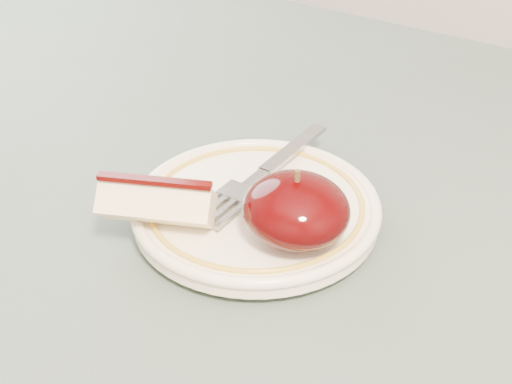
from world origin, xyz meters
The scene contains 5 objects.
table centered at (0.00, 0.00, 0.66)m, with size 0.90×0.90×0.75m.
plate centered at (0.10, 0.01, 0.76)m, with size 0.18×0.18×0.02m.
apple_half centered at (0.15, -0.01, 0.79)m, with size 0.07×0.07×0.05m.
apple_wedge centered at (0.06, -0.05, 0.79)m, with size 0.09×0.06×0.04m.
fork centered at (0.09, 0.05, 0.77)m, with size 0.03×0.17×0.00m.
Camera 1 is at (0.34, -0.35, 1.07)m, focal length 50.00 mm.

